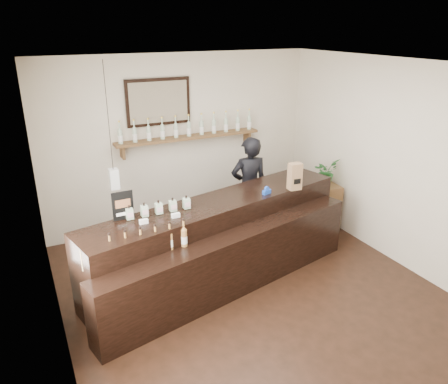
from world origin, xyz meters
TOP-DOWN VIEW (x-y plane):
  - ground at (0.00, 0.00)m, footprint 5.00×5.00m
  - room_shell at (0.00, 0.00)m, footprint 5.00×5.00m
  - back_wall_decor at (-0.15, 2.37)m, footprint 2.66×0.96m
  - counter at (-0.18, 0.56)m, footprint 3.84×1.84m
  - promo_sign at (-1.41, 0.68)m, footprint 0.25×0.03m
  - paper_bag at (0.96, 0.63)m, footprint 0.18×0.14m
  - tape_dispenser at (0.52, 0.64)m, footprint 0.14×0.09m
  - side_cabinet at (2.00, 1.24)m, footprint 0.41×0.55m
  - potted_plant at (2.00, 1.24)m, footprint 0.47×0.44m
  - shopkeeper at (0.76, 1.55)m, footprint 0.72×0.53m

SIDE VIEW (x-z plane):
  - ground at x=0.00m, z-range 0.00..0.00m
  - side_cabinet at x=2.00m, z-range 0.00..0.76m
  - counter at x=-0.18m, z-range -0.12..1.11m
  - shopkeeper at x=0.76m, z-range 0.00..1.83m
  - potted_plant at x=2.00m, z-range 0.76..1.19m
  - tape_dispenser at x=0.52m, z-range 1.05..1.15m
  - promo_sign at x=-1.41m, z-range 1.06..1.40m
  - paper_bag at x=0.96m, z-range 1.06..1.43m
  - room_shell at x=0.00m, z-range -0.80..4.20m
  - back_wall_decor at x=-0.15m, z-range 0.91..2.60m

